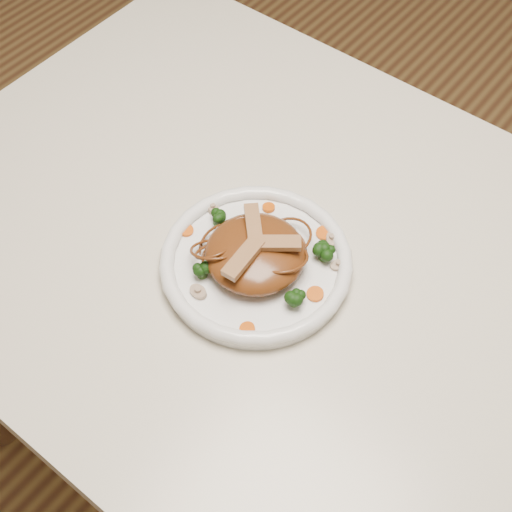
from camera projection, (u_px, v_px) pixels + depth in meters
The scene contains 20 objects.
ground at pixel (288, 462), 1.57m from camera, with size 4.00×4.00×0.00m, color #4D2E1A.
table at pixel (304, 305), 1.05m from camera, with size 1.20×0.80×0.75m.
plate at pixel (256, 266), 0.96m from camera, with size 0.25×0.25×0.02m, color white.
noodle_mound at pixel (255, 253), 0.93m from camera, with size 0.13×0.13×0.04m, color #5C2C11.
chicken_a at pixel (277, 243), 0.91m from camera, with size 0.06×0.02×0.01m, color #B17A53.
chicken_b at pixel (253, 223), 0.93m from camera, with size 0.06×0.02×0.01m, color #B17A53.
chicken_c at pixel (243, 258), 0.89m from camera, with size 0.07×0.02×0.01m, color #B17A53.
broccoli_0 at pixel (324, 252), 0.94m from camera, with size 0.02×0.02×0.03m, color #15370B, non-canonical shape.
broccoli_1 at pixel (217, 216), 0.98m from camera, with size 0.03×0.03×0.03m, color #15370B, non-canonical shape.
broccoli_2 at pixel (202, 268), 0.93m from camera, with size 0.03×0.03×0.03m, color #15370B, non-canonical shape.
broccoli_3 at pixel (295, 297), 0.90m from camera, with size 0.02×0.02×0.03m, color #15370B, non-canonical shape.
carrot_0 at pixel (324, 233), 0.98m from camera, with size 0.02×0.02×0.01m, color #CE5207.
carrot_1 at pixel (186, 230), 0.98m from camera, with size 0.02×0.02×0.01m, color #CE5207.
carrot_2 at pixel (315, 294), 0.92m from camera, with size 0.02×0.02×0.01m, color #CE5207.
carrot_3 at pixel (269, 208), 1.00m from camera, with size 0.02×0.02×0.01m, color #CE5207.
carrot_4 at pixel (247, 329), 0.89m from camera, with size 0.02×0.02×0.01m, color #CE5207.
mushroom_0 at pixel (198, 292), 0.92m from camera, with size 0.03×0.03×0.01m, color #C9B497.
mushroom_1 at pixel (338, 265), 0.94m from camera, with size 0.02×0.02×0.01m, color #C9B497.
mushroom_2 at pixel (213, 208), 1.00m from camera, with size 0.02×0.02×0.01m, color #C9B497.
mushroom_3 at pixel (332, 239), 0.97m from camera, with size 0.02×0.02×0.01m, color #C9B497.
Camera 1 is at (0.29, -0.48, 1.54)m, focal length 50.34 mm.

